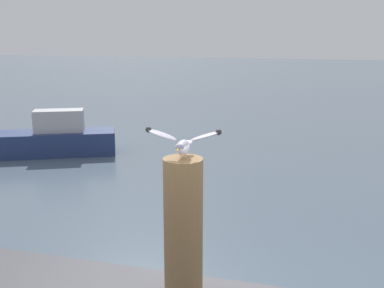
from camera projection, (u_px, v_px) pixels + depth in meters
The scene contains 3 objects.
mooring_post at pixel (183, 232), 3.43m from camera, with size 0.29×0.29×1.14m, color brown.
seagull at pixel (183, 143), 3.27m from camera, with size 0.55×0.39×0.22m.
boat_navy at pixel (37, 141), 12.54m from camera, with size 4.18×2.57×1.34m.
Camera 1 is at (0.82, -3.44, 3.27)m, focal length 42.75 mm.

